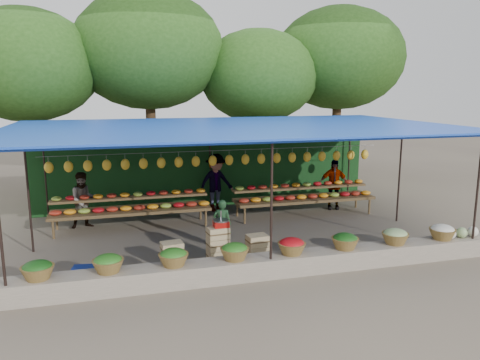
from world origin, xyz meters
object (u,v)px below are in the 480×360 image
object	(u,v)px
crate_counter	(217,247)
blue_crate_front	(87,276)
weighing_scale	(221,223)
vendor_seated	(222,224)

from	to	relation	value
crate_counter	blue_crate_front	size ratio (longest dim) A/B	4.26
weighing_scale	vendor_seated	world-z (taller)	vendor_seated
weighing_scale	blue_crate_front	world-z (taller)	weighing_scale
weighing_scale	vendor_seated	xyz separation A→B (m)	(0.20, 0.77, -0.26)
vendor_seated	blue_crate_front	bearing A→B (deg)	46.80
crate_counter	blue_crate_front	world-z (taller)	crate_counter
weighing_scale	vendor_seated	bearing A→B (deg)	75.20
crate_counter	weighing_scale	world-z (taller)	weighing_scale
crate_counter	weighing_scale	bearing A→B (deg)	0.00
crate_counter	vendor_seated	size ratio (longest dim) A/B	2.01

